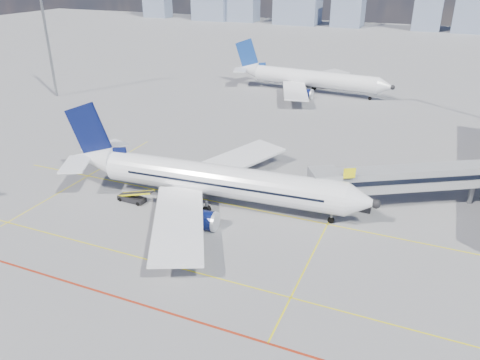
% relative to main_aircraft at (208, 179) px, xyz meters
% --- Properties ---
extents(ground, '(420.00, 420.00, 0.00)m').
position_rel_main_aircraft_xyz_m(ground, '(0.77, -7.39, -3.22)').
color(ground, gray).
rests_on(ground, ground).
extents(apron_markings, '(90.00, 35.12, 0.01)m').
position_rel_main_aircraft_xyz_m(apron_markings, '(0.19, -11.30, -3.22)').
color(apron_markings, yellow).
rests_on(apron_markings, ground).
extents(jet_bridge, '(23.55, 15.78, 6.30)m').
position_rel_main_aircraft_xyz_m(jet_bridge, '(24.28, 9.52, 0.52)').
color(jet_bridge, gray).
rests_on(jet_bridge, ground).
extents(floodlight_mast_nw, '(3.20, 0.61, 25.45)m').
position_rel_main_aircraft_xyz_m(floodlight_mast_nw, '(-54.23, 32.61, 10.37)').
color(floodlight_mast_nw, slate).
rests_on(floodlight_mast_nw, ground).
extents(distant_skyline, '(253.50, 14.59, 30.71)m').
position_rel_main_aircraft_xyz_m(distant_skyline, '(5.69, 182.61, 8.01)').
color(distant_skyline, slate).
rests_on(distant_skyline, ground).
extents(main_aircraft, '(39.89, 34.73, 11.64)m').
position_rel_main_aircraft_xyz_m(main_aircraft, '(0.00, 0.00, 0.00)').
color(main_aircraft, white).
rests_on(main_aircraft, ground).
extents(second_aircraft, '(37.87, 32.96, 11.06)m').
position_rel_main_aircraft_xyz_m(second_aircraft, '(-3.52, 57.61, 0.00)').
color(second_aircraft, white).
rests_on(second_aircraft, ground).
extents(baggage_tug, '(2.23, 1.82, 1.36)m').
position_rel_main_aircraft_xyz_m(baggage_tug, '(1.38, -7.85, -2.57)').
color(baggage_tug, white).
rests_on(baggage_tug, ground).
extents(cargo_dolly, '(4.28, 2.59, 2.19)m').
position_rel_main_aircraft_xyz_m(cargo_dolly, '(-0.12, -7.84, -2.02)').
color(cargo_dolly, black).
rests_on(cargo_dolly, ground).
extents(belt_loader, '(5.23, 1.59, 2.12)m').
position_rel_main_aircraft_xyz_m(belt_loader, '(-8.91, -3.44, -2.67)').
color(belt_loader, black).
rests_on(belt_loader, ground).
extents(ramp_worker, '(0.66, 0.83, 1.99)m').
position_rel_main_aircraft_xyz_m(ramp_worker, '(4.35, -11.03, -2.23)').
color(ramp_worker, yellow).
rests_on(ramp_worker, ground).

